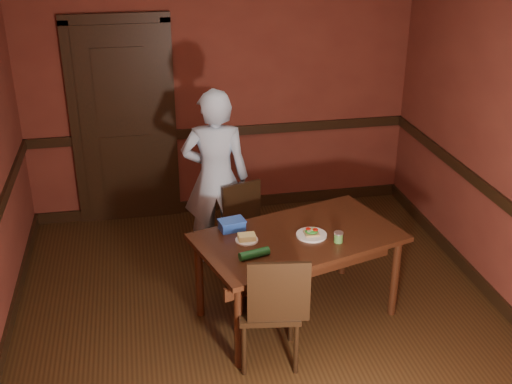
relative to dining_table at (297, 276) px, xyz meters
name	(u,v)px	position (x,y,z in m)	size (l,w,h in m)	color
floor	(264,329)	(-0.30, -0.16, -0.37)	(4.00, 4.50, 0.01)	black
wall_back	(221,90)	(-0.30, 2.09, 0.98)	(4.00, 0.02, 2.70)	maroon
dado_back	(222,132)	(-0.30, 2.08, 0.53)	(4.00, 0.03, 0.10)	black
dado_right	(509,207)	(1.68, -0.16, 0.53)	(0.03, 4.50, 0.10)	black
baseboard_back	(223,204)	(-0.30, 2.08, -0.31)	(4.00, 0.03, 0.12)	black
baseboard_left	(2,354)	(-2.29, -0.16, -0.31)	(0.03, 4.50, 0.12)	black
baseboard_right	(493,296)	(1.68, -0.16, -0.31)	(0.03, 4.50, 0.12)	black
door	(124,121)	(-1.30, 2.06, 0.72)	(1.05, 0.07, 2.20)	black
dining_table	(297,276)	(0.00, 0.00, 0.00)	(1.57, 0.88, 0.73)	#32180C
chair_far	(239,233)	(-0.35, 0.73, 0.04)	(0.38, 0.38, 0.82)	black
chair_near	(269,305)	(-0.34, -0.49, 0.10)	(0.43, 0.43, 0.93)	black
person	(216,178)	(-0.51, 1.02, 0.47)	(0.61, 0.40, 1.66)	#ADCBE5
sandwich_plate	(311,234)	(0.10, -0.02, 0.38)	(0.24, 0.24, 0.06)	silver
sauce_jar	(338,237)	(0.27, -0.16, 0.41)	(0.07, 0.07, 0.08)	#488137
cheese_saucer	(247,238)	(-0.41, 0.00, 0.39)	(0.18, 0.18, 0.06)	silver
food_tub	(232,225)	(-0.49, 0.20, 0.41)	(0.23, 0.17, 0.09)	blue
wrapped_veg	(254,254)	(-0.40, -0.26, 0.40)	(0.06, 0.06, 0.23)	#145321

